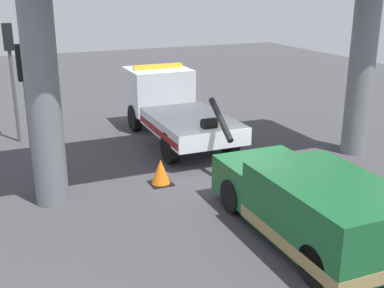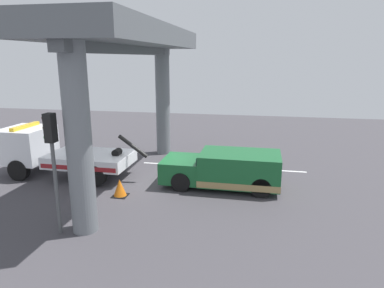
{
  "view_description": "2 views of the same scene",
  "coord_description": "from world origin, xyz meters",
  "px_view_note": "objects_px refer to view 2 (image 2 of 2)",
  "views": [
    {
      "loc": [
        -11.32,
        6.28,
        5.39
      ],
      "look_at": [
        0.77,
        0.98,
        1.06
      ],
      "focal_mm": 45.74,
      "sensor_mm": 36.0,
      "label": 1
    },
    {
      "loc": [
        -4.7,
        14.58,
        5.61
      ],
      "look_at": [
        -1.78,
        -0.74,
        1.7
      ],
      "focal_mm": 32.21,
      "sensor_mm": 36.0,
      "label": 2
    }
  ],
  "objects_px": {
    "traffic_cone_orange": "(120,188)",
    "towed_van_green": "(227,170)",
    "traffic_light_near": "(52,147)",
    "tow_truck_white": "(53,151)"
  },
  "relations": [
    {
      "from": "traffic_cone_orange",
      "to": "towed_van_green",
      "type": "bearing_deg",
      "value": -155.43
    },
    {
      "from": "traffic_light_near",
      "to": "traffic_cone_orange",
      "type": "height_order",
      "value": "traffic_light_near"
    },
    {
      "from": "towed_van_green",
      "to": "traffic_light_near",
      "type": "relative_size",
      "value": 1.31
    },
    {
      "from": "tow_truck_white",
      "to": "towed_van_green",
      "type": "height_order",
      "value": "tow_truck_white"
    },
    {
      "from": "traffic_light_near",
      "to": "traffic_cone_orange",
      "type": "xyz_separation_m",
      "value": [
        -0.75,
        -3.3,
        -2.56
      ]
    },
    {
      "from": "tow_truck_white",
      "to": "traffic_light_near",
      "type": "relative_size",
      "value": 1.83
    },
    {
      "from": "tow_truck_white",
      "to": "traffic_cone_orange",
      "type": "height_order",
      "value": "tow_truck_white"
    },
    {
      "from": "towed_van_green",
      "to": "traffic_cone_orange",
      "type": "height_order",
      "value": "towed_van_green"
    },
    {
      "from": "tow_truck_white",
      "to": "traffic_light_near",
      "type": "height_order",
      "value": "traffic_light_near"
    },
    {
      "from": "traffic_cone_orange",
      "to": "traffic_light_near",
      "type": "bearing_deg",
      "value": 77.22
    }
  ]
}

